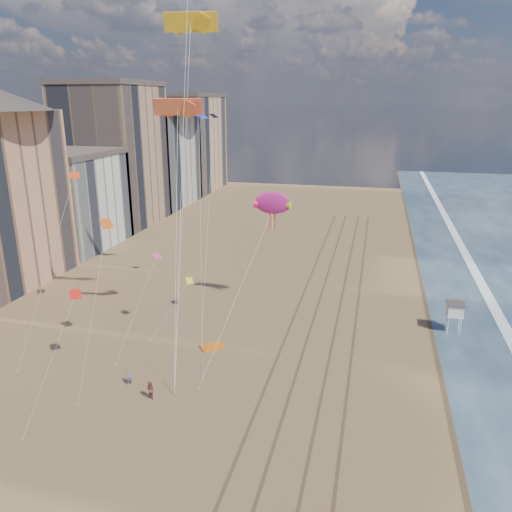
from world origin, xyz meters
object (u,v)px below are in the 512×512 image
Objects in this scene: grounded_kite at (212,347)px; kite_flyer_b at (150,391)px; kite_flyer_a at (129,377)px; lifeguard_stand at (455,310)px; show_kite at (272,203)px.

kite_flyer_b reaches higher than grounded_kite.
kite_flyer_b is at bearing -73.67° from kite_flyer_a.
lifeguard_stand is 2.03× the size of kite_flyer_b.
kite_flyer_a is at bearing -115.80° from show_kite.
grounded_kite is 1.57× the size of kite_flyer_a.
kite_flyer_a is (-5.16, -8.64, 0.62)m from grounded_kite.
kite_flyer_a is (-9.39, -19.42, -13.04)m from show_kite.
kite_flyer_b is at bearing -106.88° from show_kite.
show_kite is 25.20m from kite_flyer_a.
grounded_kite is at bearing -111.40° from show_kite.
kite_flyer_a is at bearing -148.69° from lifeguard_stand.
kite_flyer_a is (-30.66, -18.65, -2.03)m from lifeguard_stand.
kite_flyer_a is at bearing -158.13° from grounded_kite.
kite_flyer_a is 0.85× the size of kite_flyer_b.
show_kite is 12.91× the size of kite_flyer_b.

